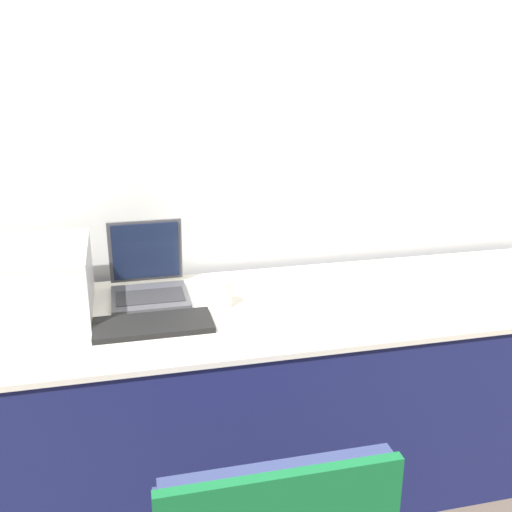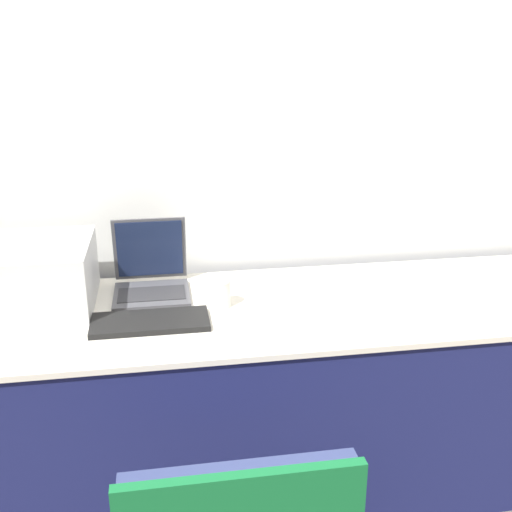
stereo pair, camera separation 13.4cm
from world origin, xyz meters
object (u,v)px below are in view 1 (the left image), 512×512
object	(u,v)px
printer	(30,279)
coffee_cup	(221,294)
laptop_left	(148,280)
external_keyboard	(153,325)

from	to	relation	value
printer	coffee_cup	bearing A→B (deg)	-8.78
laptop_left	external_keyboard	distance (m)	0.30
laptop_left	coffee_cup	distance (m)	0.31
external_keyboard	coffee_cup	xyz separation A→B (m)	(0.25, 0.12, 0.04)
printer	laptop_left	world-z (taller)	laptop_left
printer	laptop_left	distance (m)	0.42
printer	coffee_cup	xyz separation A→B (m)	(0.65, -0.10, -0.08)
external_keyboard	coffee_cup	world-z (taller)	coffee_cup
laptop_left	coffee_cup	xyz separation A→B (m)	(0.25, -0.18, -0.01)
laptop_left	coffee_cup	world-z (taller)	laptop_left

